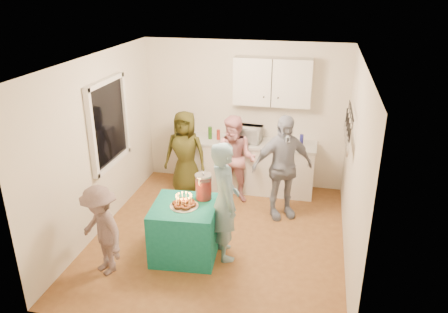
% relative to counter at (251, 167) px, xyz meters
% --- Properties ---
extents(floor, '(4.00, 4.00, 0.00)m').
position_rel_counter_xyz_m(floor, '(-0.20, -1.70, -0.43)').
color(floor, brown).
rests_on(floor, ground).
extents(ceiling, '(4.00, 4.00, 0.00)m').
position_rel_counter_xyz_m(ceiling, '(-0.20, -1.70, 2.17)').
color(ceiling, white).
rests_on(ceiling, floor).
extents(back_wall, '(3.60, 3.60, 0.00)m').
position_rel_counter_xyz_m(back_wall, '(-0.20, 0.30, 0.87)').
color(back_wall, silver).
rests_on(back_wall, floor).
extents(left_wall, '(4.00, 4.00, 0.00)m').
position_rel_counter_xyz_m(left_wall, '(-2.00, -1.70, 0.87)').
color(left_wall, silver).
rests_on(left_wall, floor).
extents(right_wall, '(4.00, 4.00, 0.00)m').
position_rel_counter_xyz_m(right_wall, '(1.60, -1.70, 0.87)').
color(right_wall, silver).
rests_on(right_wall, floor).
extents(window_night, '(0.04, 1.00, 1.20)m').
position_rel_counter_xyz_m(window_night, '(-1.97, -1.40, 1.12)').
color(window_night, black).
rests_on(window_night, left_wall).
extents(counter, '(2.20, 0.58, 0.86)m').
position_rel_counter_xyz_m(counter, '(0.00, 0.00, 0.00)').
color(counter, white).
rests_on(counter, floor).
extents(countertop, '(2.24, 0.62, 0.05)m').
position_rel_counter_xyz_m(countertop, '(0.00, -0.00, 0.46)').
color(countertop, beige).
rests_on(countertop, counter).
extents(upper_cabinet, '(1.30, 0.30, 0.80)m').
position_rel_counter_xyz_m(upper_cabinet, '(0.30, 0.15, 1.52)').
color(upper_cabinet, white).
rests_on(upper_cabinet, back_wall).
extents(pot_rack, '(0.12, 1.00, 0.60)m').
position_rel_counter_xyz_m(pot_rack, '(1.52, -1.00, 1.17)').
color(pot_rack, black).
rests_on(pot_rack, right_wall).
extents(microwave, '(0.52, 0.38, 0.27)m').
position_rel_counter_xyz_m(microwave, '(-0.08, 0.00, 0.62)').
color(microwave, white).
rests_on(microwave, countertop).
extents(party_table, '(0.92, 0.92, 0.76)m').
position_rel_counter_xyz_m(party_table, '(-0.55, -2.21, -0.05)').
color(party_table, '#106A5D').
rests_on(party_table, floor).
extents(donut_cake, '(0.38, 0.38, 0.18)m').
position_rel_counter_xyz_m(donut_cake, '(-0.54, -2.23, 0.42)').
color(donut_cake, '#381C0C').
rests_on(donut_cake, party_table).
extents(punch_jar, '(0.22, 0.22, 0.34)m').
position_rel_counter_xyz_m(punch_jar, '(-0.35, -1.97, 0.50)').
color(punch_jar, red).
rests_on(punch_jar, party_table).
extents(man_birthday, '(0.62, 0.72, 1.66)m').
position_rel_counter_xyz_m(man_birthday, '(-0.02, -2.11, 0.40)').
color(man_birthday, '#789FAF').
rests_on(man_birthday, floor).
extents(woman_back_left, '(0.74, 0.49, 1.50)m').
position_rel_counter_xyz_m(woman_back_left, '(-1.10, -0.40, 0.32)').
color(woman_back_left, brown).
rests_on(woman_back_left, floor).
extents(woman_back_center, '(0.79, 0.65, 1.50)m').
position_rel_counter_xyz_m(woman_back_center, '(-0.20, -0.50, 0.32)').
color(woman_back_center, '#CC6A80').
rests_on(woman_back_center, floor).
extents(woman_back_right, '(1.07, 0.82, 1.68)m').
position_rel_counter_xyz_m(woman_back_right, '(0.61, -0.85, 0.41)').
color(woman_back_right, '#101938').
rests_on(woman_back_right, floor).
extents(child_near_left, '(0.91, 0.81, 1.22)m').
position_rel_counter_xyz_m(child_near_left, '(-1.46, -2.81, 0.18)').
color(child_near_left, '#614E4E').
rests_on(child_near_left, floor).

